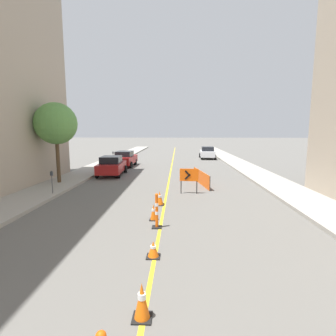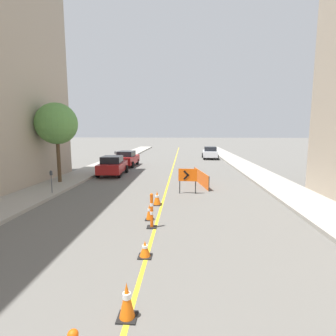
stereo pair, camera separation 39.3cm
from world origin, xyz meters
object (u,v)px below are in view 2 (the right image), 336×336
parking_meter_near_curb (51,177)px  arrow_barricade_primary (188,176)px  parked_car_curb_mid (127,159)px  delineator_post_rear (152,213)px  traffic_cone_fourth (145,249)px  parked_car_curb_far (210,153)px  street_tree_left_near (57,124)px  traffic_cone_third (127,301)px  traffic_cone_farthest (157,198)px  parked_car_curb_near (113,165)px  traffic_cone_fifth (149,212)px  parking_meter_far_curb (115,155)px

parking_meter_near_curb → arrow_barricade_primary: bearing=7.4°
parked_car_curb_mid → parking_meter_near_curb: (-1.51, -12.68, 0.28)m
delineator_post_rear → traffic_cone_fourth: bearing=-87.9°
parked_car_curb_far → street_tree_left_near: street_tree_left_near is taller
traffic_cone_third → parked_car_curb_far: (4.57, 30.16, 0.43)m
traffic_cone_farthest → parking_meter_near_curb: 6.32m
parked_car_curb_mid → parked_car_curb_far: size_ratio=0.99×
traffic_cone_farthest → delineator_post_rear: size_ratio=0.52×
parking_meter_near_curb → parked_car_curb_near: bearing=77.9°
traffic_cone_farthest → street_tree_left_near: bearing=147.0°
traffic_cone_fifth → traffic_cone_farthest: 2.24m
parked_car_curb_mid → delineator_post_rear: bearing=-72.4°
delineator_post_rear → parked_car_curb_near: parked_car_curb_near is taller
traffic_cone_fourth → parking_meter_near_curb: 9.37m
parked_car_curb_near → parked_car_curb_mid: (-0.02, 5.50, 0.00)m
delineator_post_rear → parked_car_curb_near: bearing=111.8°
traffic_cone_third → parking_meter_near_curb: bearing=123.9°
delineator_post_rear → parking_meter_far_curb: parking_meter_far_curb is taller
parked_car_curb_mid → street_tree_left_near: street_tree_left_near is taller
parking_meter_near_curb → parking_meter_far_curb: (-0.00, 13.84, 0.01)m
parked_car_curb_far → parking_meter_near_curb: (-10.89, -20.75, 0.28)m
parked_car_curb_far → street_tree_left_near: (-11.97, -17.55, 3.31)m
traffic_cone_fourth → delineator_post_rear: delineator_post_rear is taller
traffic_cone_third → arrow_barricade_primary: (1.33, 10.40, 0.67)m
traffic_cone_third → street_tree_left_near: bearing=120.4°
traffic_cone_farthest → arrow_barricade_primary: 2.98m
arrow_barricade_primary → traffic_cone_fifth: bearing=-104.7°
parked_car_curb_far → traffic_cone_third: bearing=-95.4°
traffic_cone_fourth → traffic_cone_farthest: size_ratio=0.70×
traffic_cone_farthest → arrow_barricade_primary: bearing=57.8°
traffic_cone_farthest → delineator_post_rear: delineator_post_rear is taller
traffic_cone_fourth → traffic_cone_fifth: size_ratio=0.72×
traffic_cone_farthest → parking_meter_far_curb: (-6.10, 15.31, 0.75)m
traffic_cone_fourth → traffic_cone_farthest: 5.42m
traffic_cone_farthest → traffic_cone_fifth: bearing=-92.4°
traffic_cone_fourth → street_tree_left_near: (-7.38, 10.09, 3.87)m
traffic_cone_fourth → delineator_post_rear: bearing=92.1°
traffic_cone_farthest → street_tree_left_near: 9.36m
traffic_cone_fifth → parking_meter_far_curb: (-6.01, 17.54, 0.76)m
delineator_post_rear → parking_meter_near_curb: (-6.21, 4.55, 0.50)m
traffic_cone_fifth → street_tree_left_near: street_tree_left_near is taller
traffic_cone_farthest → parking_meter_far_curb: size_ratio=0.53×
traffic_cone_fifth → parked_car_curb_near: bearing=112.4°
traffic_cone_third → arrow_barricade_primary: bearing=82.7°
parked_car_curb_far → street_tree_left_near: size_ratio=0.82×
arrow_barricade_primary → traffic_cone_farthest: bearing=-117.6°
traffic_cone_fourth → parked_car_curb_near: size_ratio=0.11×
traffic_cone_third → parked_car_curb_mid: bearing=102.3°
traffic_cone_fifth → parked_car_curb_mid: 16.99m
traffic_cone_fourth → parked_car_curb_near: 14.86m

